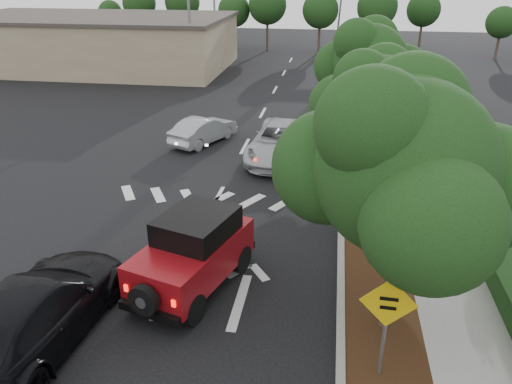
% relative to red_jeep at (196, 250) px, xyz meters
% --- Properties ---
extents(ground, '(120.00, 120.00, 0.00)m').
position_rel_red_jeep_xyz_m(ground, '(-0.71, -0.62, -1.06)').
color(ground, black).
rests_on(ground, ground).
extents(curb, '(0.20, 70.00, 0.15)m').
position_rel_red_jeep_xyz_m(curb, '(3.89, 11.38, -0.99)').
color(curb, '#9E9B93').
rests_on(curb, ground).
extents(planting_strip, '(1.80, 70.00, 0.12)m').
position_rel_red_jeep_xyz_m(planting_strip, '(4.89, 11.38, -1.00)').
color(planting_strip, black).
rests_on(planting_strip, ground).
extents(sidewalk, '(2.00, 70.00, 0.12)m').
position_rel_red_jeep_xyz_m(sidewalk, '(6.79, 11.38, -1.00)').
color(sidewalk, gray).
rests_on(sidewalk, ground).
extents(hedge, '(0.80, 70.00, 0.80)m').
position_rel_red_jeep_xyz_m(hedge, '(8.19, 11.38, -0.66)').
color(hedge, black).
rests_on(hedge, ground).
extents(commercial_building, '(22.00, 12.00, 4.00)m').
position_rel_red_jeep_xyz_m(commercial_building, '(-16.71, 29.38, 0.94)').
color(commercial_building, gray).
rests_on(commercial_building, ground).
extents(transmission_tower, '(7.00, 4.00, 28.00)m').
position_rel_red_jeep_xyz_m(transmission_tower, '(5.29, 47.38, -1.06)').
color(transmission_tower, slate).
rests_on(transmission_tower, ground).
extents(street_tree_near, '(3.80, 3.80, 5.92)m').
position_rel_red_jeep_xyz_m(street_tree_near, '(4.89, -1.12, -1.06)').
color(street_tree_near, black).
rests_on(street_tree_near, ground).
extents(street_tree_mid, '(3.20, 3.20, 5.32)m').
position_rel_red_jeep_xyz_m(street_tree_mid, '(4.89, 5.88, -1.06)').
color(street_tree_mid, black).
rests_on(street_tree_mid, ground).
extents(street_tree_far, '(3.40, 3.40, 5.62)m').
position_rel_red_jeep_xyz_m(street_tree_far, '(4.89, 12.38, -1.06)').
color(street_tree_far, black).
rests_on(street_tree_far, ground).
extents(light_pole_a, '(2.00, 0.22, 9.00)m').
position_rel_red_jeep_xyz_m(light_pole_a, '(-7.21, 25.38, -1.06)').
color(light_pole_a, slate).
rests_on(light_pole_a, ground).
extents(light_pole_b, '(2.00, 0.22, 9.00)m').
position_rel_red_jeep_xyz_m(light_pole_b, '(-8.21, 37.38, -1.06)').
color(light_pole_b, slate).
rests_on(light_pole_b, ground).
extents(red_jeep, '(2.81, 4.26, 2.09)m').
position_rel_red_jeep_xyz_m(red_jeep, '(0.00, 0.00, 0.00)').
color(red_jeep, black).
rests_on(red_jeep, ground).
extents(silver_suv_ahead, '(2.97, 5.82, 1.57)m').
position_rel_red_jeep_xyz_m(silver_suv_ahead, '(1.22, 10.07, -0.27)').
color(silver_suv_ahead, '#B8BBC1').
rests_on(silver_suv_ahead, ground).
extents(black_suv_oncoming, '(2.69, 5.87, 1.66)m').
position_rel_red_jeep_xyz_m(black_suv_oncoming, '(-3.02, -2.78, -0.23)').
color(black_suv_oncoming, black).
rests_on(black_suv_oncoming, ground).
extents(silver_sedan_oncoming, '(2.83, 4.07, 1.27)m').
position_rel_red_jeep_xyz_m(silver_sedan_oncoming, '(-2.80, 11.63, -0.43)').
color(silver_sedan_oncoming, '#A1A4A8').
rests_on(silver_sedan_oncoming, ground).
extents(parked_suv, '(4.96, 3.53, 1.57)m').
position_rel_red_jeep_xyz_m(parked_suv, '(-9.24, 25.31, -0.28)').
color(parked_suv, '#A9ABB0').
rests_on(parked_suv, ground).
extents(speed_hump_sign, '(1.13, 0.11, 2.41)m').
position_rel_red_jeep_xyz_m(speed_hump_sign, '(4.69, -2.77, 0.61)').
color(speed_hump_sign, slate).
rests_on(speed_hump_sign, ground).
extents(terracotta_planter, '(0.65, 0.65, 1.13)m').
position_rel_red_jeep_xyz_m(terracotta_planter, '(7.66, 2.09, -0.30)').
color(terracotta_planter, brown).
rests_on(terracotta_planter, ground).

